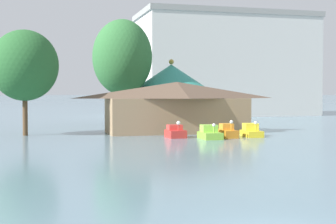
# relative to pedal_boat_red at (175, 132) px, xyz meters

# --- Properties ---
(pedal_boat_red) EXTENTS (1.68, 2.33, 1.67)m
(pedal_boat_red) POSITION_rel_pedal_boat_red_xyz_m (0.00, 0.00, 0.00)
(pedal_boat_red) COLOR red
(pedal_boat_red) RESTS_ON ground
(pedal_boat_lime) EXTENTS (1.77, 2.86, 1.53)m
(pedal_boat_lime) POSITION_rel_pedal_boat_red_xyz_m (2.76, -2.07, 0.00)
(pedal_boat_lime) COLOR #8CCC3F
(pedal_boat_lime) RESTS_ON ground
(pedal_boat_orange) EXTENTS (1.42, 2.27, 1.75)m
(pedal_boat_orange) POSITION_rel_pedal_boat_red_xyz_m (4.81, -1.41, 0.04)
(pedal_boat_orange) COLOR orange
(pedal_boat_orange) RESTS_ON ground
(pedal_boat_yellow) EXTENTS (1.82, 3.04, 1.60)m
(pedal_boat_yellow) POSITION_rel_pedal_boat_red_xyz_m (7.58, -0.83, -0.00)
(pedal_boat_yellow) COLOR yellow
(pedal_boat_yellow) RESTS_ON ground
(boathouse) EXTENTS (16.13, 6.44, 5.51)m
(boathouse) POSITION_rel_pedal_boat_red_xyz_m (1.77, 5.60, 2.38)
(boathouse) COLOR #9E7F5B
(boathouse) RESTS_ON ground
(green_roof_pavilion) EXTENTS (10.66, 10.66, 8.86)m
(green_roof_pavilion) POSITION_rel_pedal_boat_red_xyz_m (4.75, 18.64, 4.24)
(green_roof_pavilion) COLOR brown
(green_roof_pavilion) RESTS_ON ground
(shoreline_tree_tall_left) EXTENTS (6.79, 6.79, 10.69)m
(shoreline_tree_tall_left) POSITION_rel_pedal_boat_red_xyz_m (-14.06, 6.21, 6.57)
(shoreline_tree_tall_left) COLOR brown
(shoreline_tree_tall_left) RESTS_ON ground
(shoreline_tree_mid) EXTENTS (7.64, 7.64, 13.72)m
(shoreline_tree_mid) POSITION_rel_pedal_boat_red_xyz_m (-2.23, 16.95, 8.36)
(shoreline_tree_mid) COLOR brown
(shoreline_tree_mid) RESTS_ON ground
(background_building_block) EXTENTS (33.49, 16.21, 19.49)m
(background_building_block) POSITION_rel_pedal_boat_red_xyz_m (22.59, 43.99, 9.25)
(background_building_block) COLOR silver
(background_building_block) RESTS_ON ground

